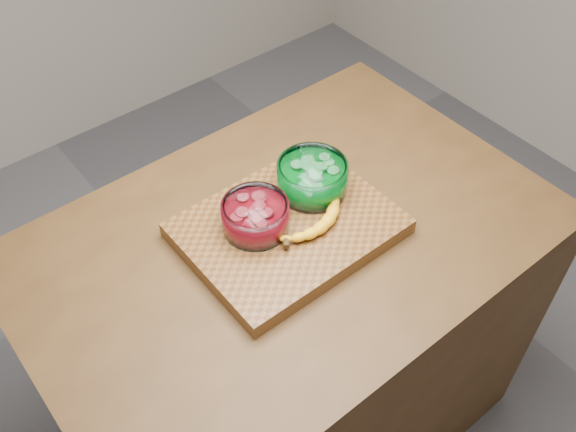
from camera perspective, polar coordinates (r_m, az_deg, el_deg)
ground at (r=2.20m, az=0.00°, el=-17.36°), size 3.50×3.50×0.00m
counter at (r=1.80m, az=0.00°, el=-11.14°), size 1.20×0.80×0.90m
cutting_board at (r=1.43m, az=0.00°, el=-1.10°), size 0.45×0.35×0.04m
bowl_red at (r=1.38m, az=-2.91°, el=-0.03°), size 0.15×0.15×0.07m
bowl_green at (r=1.46m, az=2.16°, el=3.42°), size 0.16×0.16×0.08m
banana at (r=1.41m, az=2.04°, el=0.16°), size 0.23×0.14×0.03m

